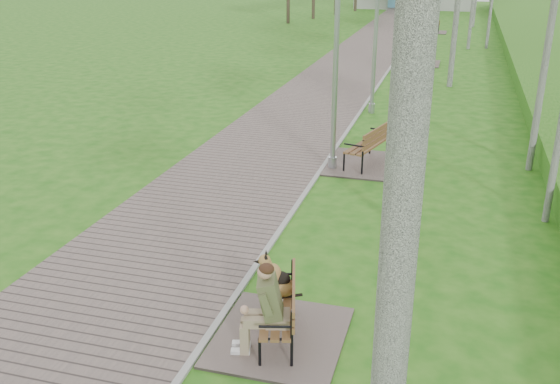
{
  "coord_description": "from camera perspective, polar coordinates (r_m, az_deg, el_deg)",
  "views": [
    {
      "loc": [
        2.92,
        -7.68,
        4.96
      ],
      "look_at": [
        0.18,
        1.9,
        1.05
      ],
      "focal_mm": 40.0,
      "sensor_mm": 36.0,
      "label": 1
    }
  ],
  "objects": [
    {
      "name": "ground",
      "position": [
        9.59,
        -4.21,
        -9.77
      ],
      "size": [
        120.0,
        120.0,
        0.0
      ],
      "primitive_type": "plane",
      "color": "#1F6013",
      "rests_on": "ground"
    },
    {
      "name": "walkway",
      "position": [
        29.96,
        6.94,
        11.77
      ],
      "size": [
        3.5,
        67.0,
        0.04
      ],
      "primitive_type": "cube",
      "color": "#695B55",
      "rests_on": "ground"
    },
    {
      "name": "kerb",
      "position": [
        29.73,
        10.34,
        11.53
      ],
      "size": [
        0.1,
        67.0,
        0.05
      ],
      "primitive_type": "cube",
      "color": "#999993",
      "rests_on": "ground"
    },
    {
      "name": "bench_main",
      "position": [
        8.49,
        -0.68,
        -10.92
      ],
      "size": [
        1.72,
        1.91,
        1.5
      ],
      "color": "#695B55",
      "rests_on": "ground"
    },
    {
      "name": "bench_second",
      "position": [
        15.36,
        7.9,
        3.28
      ],
      "size": [
        1.99,
        2.21,
        1.22
      ],
      "color": "#695B55",
      "rests_on": "ground"
    },
    {
      "name": "bench_third",
      "position": [
        29.9,
        12.58,
        11.77
      ],
      "size": [
        1.8,
        2.0,
        1.1
      ],
      "color": "#695B55",
      "rests_on": "ground"
    },
    {
      "name": "bench_far",
      "position": [
        41.59,
        13.82,
        14.22
      ],
      "size": [
        1.59,
        1.77,
        0.98
      ],
      "color": "#695B55",
      "rests_on": "ground"
    },
    {
      "name": "lamp_post_near",
      "position": [
        14.45,
        5.1,
        11.29
      ],
      "size": [
        0.2,
        0.2,
        5.22
      ],
      "color": "#9B9EA3",
      "rests_on": "ground"
    },
    {
      "name": "lamp_post_second",
      "position": [
        20.02,
        8.74,
        14.02
      ],
      "size": [
        0.2,
        0.2,
        5.27
      ],
      "color": "#9B9EA3",
      "rests_on": "ground"
    },
    {
      "name": "pedestrian_near",
      "position": [
        50.77,
        11.41,
        16.51
      ],
      "size": [
        0.83,
        0.71,
        1.94
      ],
      "primitive_type": "imported",
      "rotation": [
        0.0,
        0.0,
        2.73
      ],
      "color": "white",
      "rests_on": "ground"
    }
  ]
}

